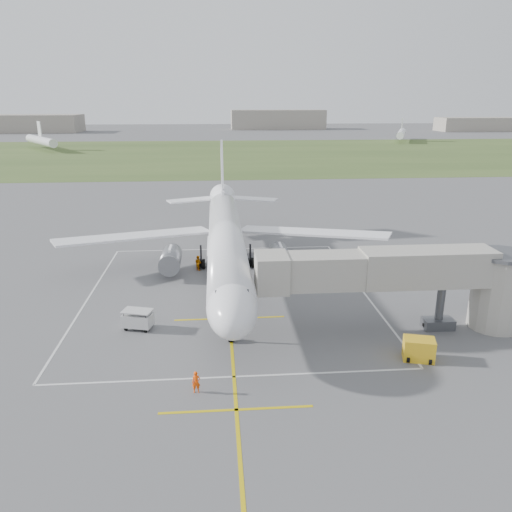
{
  "coord_description": "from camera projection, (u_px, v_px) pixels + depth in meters",
  "views": [
    {
      "loc": [
        -0.97,
        -51.59,
        19.13
      ],
      "look_at": [
        2.89,
        -4.0,
        4.0
      ],
      "focal_mm": 35.0,
      "sensor_mm": 36.0,
      "label": 1
    }
  ],
  "objects": [
    {
      "name": "ground",
      "position": [
        227.0,
        280.0,
        54.87
      ],
      "size": [
        700.0,
        700.0,
        0.0
      ],
      "primitive_type": "plane",
      "color": "#565658",
      "rests_on": "ground"
    },
    {
      "name": "grass_strip",
      "position": [
        218.0,
        154.0,
        178.39
      ],
      "size": [
        700.0,
        120.0,
        0.02
      ],
      "primitive_type": "cube",
      "color": "#394F22",
      "rests_on": "ground"
    },
    {
      "name": "apron_markings",
      "position": [
        228.0,
        301.0,
        49.34
      ],
      "size": [
        28.2,
        60.0,
        0.01
      ],
      "color": "gold",
      "rests_on": "ground"
    },
    {
      "name": "airliner",
      "position": [
        226.0,
        240.0,
        54.26
      ],
      "size": [
        38.93,
        46.75,
        13.52
      ],
      "color": "white",
      "rests_on": "ground"
    },
    {
      "name": "jet_bridge",
      "position": [
        417.0,
        278.0,
        41.82
      ],
      "size": [
        23.4,
        5.0,
        7.2
      ],
      "color": "gray",
      "rests_on": "ground"
    },
    {
      "name": "gpu_unit",
      "position": [
        419.0,
        349.0,
        38.02
      ],
      "size": [
        2.61,
        2.12,
        1.72
      ],
      "rotation": [
        0.0,
        0.0,
        -0.27
      ],
      "color": "gold",
      "rests_on": "ground"
    },
    {
      "name": "baggage_cart",
      "position": [
        138.0,
        319.0,
        43.09
      ],
      "size": [
        2.8,
        2.11,
        1.73
      ],
      "rotation": [
        0.0,
        0.0,
        -0.27
      ],
      "color": "#BBBBBB",
      "rests_on": "ground"
    },
    {
      "name": "ramp_worker_nose",
      "position": [
        196.0,
        382.0,
        33.76
      ],
      "size": [
        0.58,
        0.39,
        1.55
      ],
      "primitive_type": "imported",
      "rotation": [
        0.0,
        0.0,
        0.04
      ],
      "color": "#FF4B08",
      "rests_on": "ground"
    },
    {
      "name": "ramp_worker_wing",
      "position": [
        198.0,
        263.0,
        57.92
      ],
      "size": [
        1.06,
        1.08,
        1.75
      ],
      "primitive_type": "imported",
      "rotation": [
        0.0,
        0.0,
        2.28
      ],
      "color": "orange",
      "rests_on": "ground"
    },
    {
      "name": "distant_hangars",
      "position": [
        189.0,
        122.0,
        304.03
      ],
      "size": [
        345.0,
        49.0,
        12.0
      ],
      "color": "gray",
      "rests_on": "ground"
    },
    {
      "name": "distant_aircraft",
      "position": [
        238.0,
        137.0,
        211.92
      ],
      "size": [
        171.13,
        59.19,
        8.85
      ],
      "color": "white",
      "rests_on": "ground"
    }
  ]
}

